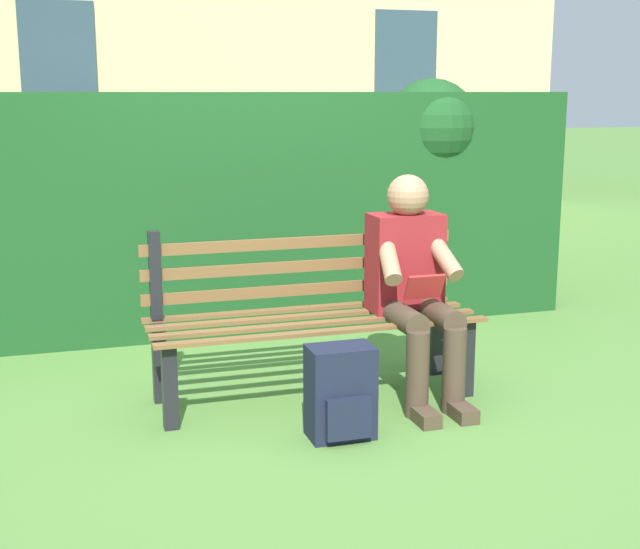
{
  "coord_description": "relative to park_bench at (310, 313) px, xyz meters",
  "views": [
    {
      "loc": [
        1.28,
        4.19,
        1.59
      ],
      "look_at": [
        0.0,
        0.1,
        0.69
      ],
      "focal_mm": 48.94,
      "sensor_mm": 36.0,
      "label": 1
    }
  ],
  "objects": [
    {
      "name": "hedge_backdrop",
      "position": [
        0.02,
        -1.56,
        0.39
      ],
      "size": [
        4.63,
        0.82,
        1.68
      ],
      "color": "#19471E",
      "rests_on": "ground"
    },
    {
      "name": "ground",
      "position": [
        0.0,
        0.09,
        -0.45
      ],
      "size": [
        60.0,
        60.0,
        0.0
      ],
      "primitive_type": "plane",
      "color": "#517F38"
    },
    {
      "name": "park_bench",
      "position": [
        0.0,
        0.0,
        0.0
      ],
      "size": [
        1.72,
        0.55,
        0.9
      ],
      "color": "black",
      "rests_on": "ground"
    },
    {
      "name": "person_seated",
      "position": [
        -0.51,
        0.19,
        0.17
      ],
      "size": [
        0.44,
        0.73,
        1.17
      ],
      "color": "maroon",
      "rests_on": "ground"
    },
    {
      "name": "backpack",
      "position": [
        0.04,
        0.62,
        -0.23
      ],
      "size": [
        0.3,
        0.27,
        0.44
      ],
      "color": "#191E33",
      "rests_on": "ground"
    }
  ]
}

